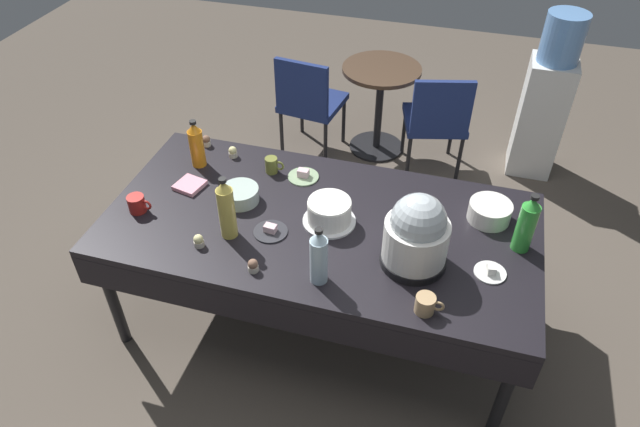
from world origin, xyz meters
The scene contains 25 objects.
ground centered at (0.00, 0.00, 0.00)m, with size 9.00×9.00×0.00m, color brown.
potluck_table centered at (0.00, 0.00, 0.69)m, with size 2.20×1.10×0.75m.
frosted_layer_cake centered at (0.05, 0.01, 0.81)m, with size 0.27×0.27×0.13m.
slow_cooker centered at (0.50, -0.16, 0.93)m, with size 0.31×0.31×0.38m.
glass_salad_bowl centered at (-0.45, 0.04, 0.79)m, with size 0.20×0.20×0.08m, color #B2C6BC.
ceramic_snack_bowl centered at (0.82, 0.25, 0.80)m, with size 0.22×0.22×0.10m, color silver.
dessert_plate_white centered at (0.86, -0.13, 0.76)m, with size 0.15×0.15×0.05m.
dessert_plate_sage centered at (-0.19, 0.33, 0.76)m, with size 0.17×0.17×0.05m.
dessert_plate_charcoal centered at (-0.21, -0.15, 0.76)m, with size 0.17×0.17×0.04m.
cupcake_lemon centered at (-0.20, -0.42, 0.78)m, with size 0.05×0.05×0.07m.
cupcake_rose centered at (-0.85, 0.47, 0.78)m, with size 0.05×0.05×0.07m.
cupcake_vanilla centered at (-0.65, 0.41, 0.78)m, with size 0.05×0.05×0.07m.
cupcake_cocoa centered at (-0.51, -0.34, 0.78)m, with size 0.05×0.05×0.07m.
soda_bottle_water centered at (0.11, -0.39, 0.89)m, with size 0.08×0.08×0.31m.
soda_bottle_lime_soda centered at (0.98, 0.08, 0.90)m, with size 0.09×0.09×0.32m.
soda_bottle_orange_juice centered at (-0.80, 0.28, 0.88)m, with size 0.08×0.08×0.29m.
soda_bottle_ginger_ale centered at (-0.40, -0.22, 0.91)m, with size 0.08×0.08×0.35m.
coffee_mug_tan centered at (0.60, -0.44, 0.79)m, with size 0.13×0.09×0.09m.
coffee_mug_olive centered at (-0.38, 0.33, 0.80)m, with size 0.11×0.07×0.09m.
coffee_mug_red centered at (-0.93, -0.19, 0.80)m, with size 0.13×0.09×0.09m.
paper_napkin_stack centered at (-0.76, 0.07, 0.76)m, with size 0.14×0.14×0.02m, color pink.
maroon_chair_left centered at (-0.56, 1.62, 0.49)m, with size 0.49×0.49×0.85m.
maroon_chair_right centered at (0.42, 1.62, 0.49)m, with size 0.54×0.54×0.85m.
round_cafe_table centered at (-0.05, 1.84, 0.50)m, with size 0.60×0.60×0.72m.
water_cooler centered at (1.16, 1.91, 0.59)m, with size 0.32×0.32×1.24m.
Camera 1 is at (0.61, -2.11, 2.68)m, focal length 32.16 mm.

